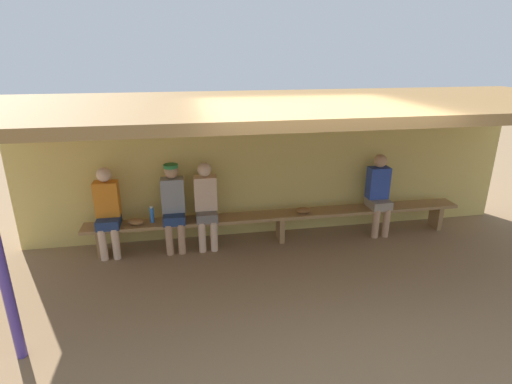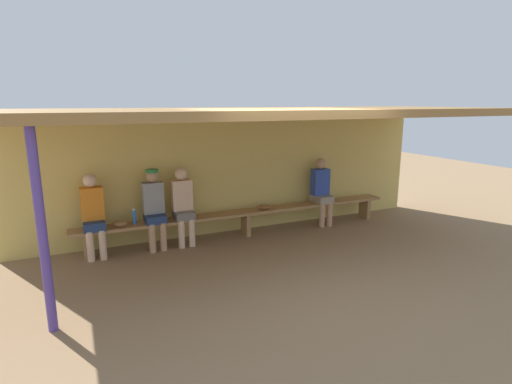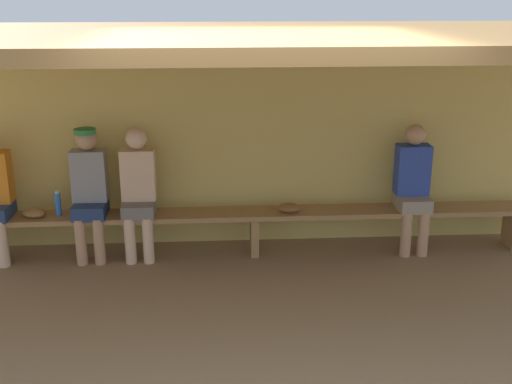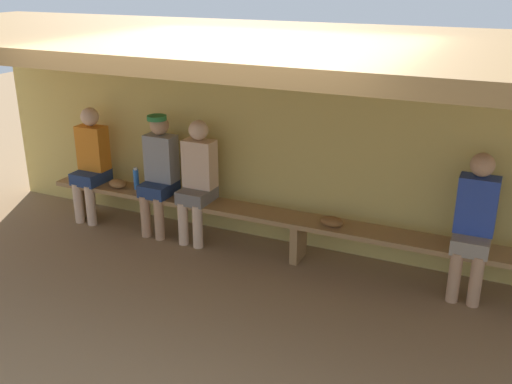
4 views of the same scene
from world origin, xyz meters
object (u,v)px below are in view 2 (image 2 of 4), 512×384
player_rightmost (93,212)px  baseball_glove_tan (120,224)px  player_leftmost (183,203)px  player_with_sunglasses (321,189)px  water_bottle_blue (134,217)px  player_near_post (154,205)px  bench (246,215)px  baseball_glove_dark_brown (264,207)px  support_post (42,234)px

player_rightmost → baseball_glove_tan: bearing=-4.8°
player_leftmost → player_rightmost: 1.43m
player_with_sunglasses → water_bottle_blue: bearing=179.8°
player_with_sunglasses → water_bottle_blue: player_with_sunglasses is taller
player_near_post → water_bottle_blue: 0.37m
bench → baseball_glove_dark_brown: size_ratio=25.00×
player_leftmost → baseball_glove_tan: (-1.05, -0.03, -0.22)m
water_bottle_blue → baseball_glove_dark_brown: water_bottle_blue is taller
player_leftmost → baseball_glove_tan: player_leftmost is taller
player_leftmost → bench: bearing=-0.2°
player_rightmost → baseball_glove_tan: size_ratio=5.56×
player_leftmost → player_rightmost: size_ratio=1.00×
baseball_glove_tan → player_leftmost: bearing=21.5°
bench → player_rightmost: bearing=179.9°
support_post → water_bottle_blue: (1.19, 2.11, -0.52)m
support_post → water_bottle_blue: 2.48m
support_post → player_rightmost: size_ratio=1.65×
player_with_sunglasses → bench: bearing=-179.9°
player_leftmost → baseball_glove_dark_brown: player_leftmost is taller
player_near_post → player_with_sunglasses: size_ratio=1.01×
bench → baseball_glove_dark_brown: bearing=-6.4°
baseball_glove_dark_brown → baseball_glove_tan: bearing=-171.0°
water_bottle_blue → baseball_glove_tan: bearing=-169.5°
player_near_post → baseball_glove_dark_brown: size_ratio=5.60×
bench → player_with_sunglasses: player_with_sunglasses is taller
water_bottle_blue → support_post: bearing=-119.4°
bench → water_bottle_blue: 1.99m
player_leftmost → player_near_post: size_ratio=0.99×
player_with_sunglasses → baseball_glove_tan: player_with_sunglasses is taller
support_post → player_leftmost: bearing=46.4°
water_bottle_blue → baseball_glove_dark_brown: (2.34, -0.05, -0.08)m
player_with_sunglasses → player_rightmost: same height
player_rightmost → player_leftmost: bearing=0.0°
water_bottle_blue → baseball_glove_dark_brown: size_ratio=1.07×
player_near_post → baseball_glove_tan: bearing=-176.7°
support_post → baseball_glove_tan: 2.36m
player_leftmost → water_bottle_blue: player_leftmost is taller
bench → player_leftmost: player_leftmost is taller
support_post → player_leftmost: support_post is taller
baseball_glove_tan → baseball_glove_dark_brown: size_ratio=1.00×
bench → player_rightmost: 2.62m
player_leftmost → player_near_post: player_near_post is taller
player_near_post → bench: bearing=-0.1°
bench → player_near_post: player_near_post is taller
player_near_post → baseball_glove_dark_brown: player_near_post is taller
support_post → bench: 3.87m
player_near_post → player_rightmost: bearing=-180.0°
player_rightmost → baseball_glove_dark_brown: bearing=-0.8°
player_rightmost → player_with_sunglasses: bearing=0.0°
support_post → baseball_glove_tan: bearing=65.2°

